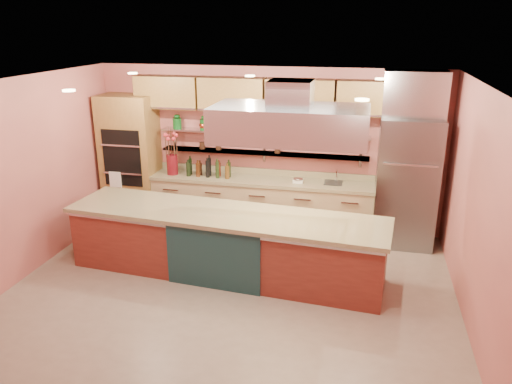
% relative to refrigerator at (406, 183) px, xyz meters
% --- Properties ---
extents(floor, '(6.00, 5.00, 0.02)m').
position_rel_refrigerator_xyz_m(floor, '(-2.35, -2.14, -1.06)').
color(floor, gray).
rests_on(floor, ground).
extents(ceiling, '(6.00, 5.00, 0.02)m').
position_rel_refrigerator_xyz_m(ceiling, '(-2.35, -2.14, 1.75)').
color(ceiling, black).
rests_on(ceiling, wall_back).
extents(wall_back, '(6.00, 0.04, 2.80)m').
position_rel_refrigerator_xyz_m(wall_back, '(-2.35, 0.36, 0.35)').
color(wall_back, '#B65D56').
rests_on(wall_back, floor).
extents(wall_front, '(6.00, 0.04, 2.80)m').
position_rel_refrigerator_xyz_m(wall_front, '(-2.35, -4.64, 0.35)').
color(wall_front, '#B65D56').
rests_on(wall_front, floor).
extents(wall_left, '(0.04, 5.00, 2.80)m').
position_rel_refrigerator_xyz_m(wall_left, '(-5.35, -2.14, 0.35)').
color(wall_left, '#B65D56').
rests_on(wall_left, floor).
extents(wall_right, '(0.04, 5.00, 2.80)m').
position_rel_refrigerator_xyz_m(wall_right, '(0.65, -2.14, 0.35)').
color(wall_right, '#B65D56').
rests_on(wall_right, floor).
extents(oven_stack, '(0.95, 0.64, 2.30)m').
position_rel_refrigerator_xyz_m(oven_stack, '(-4.80, 0.04, 0.10)').
color(oven_stack, olive).
rests_on(oven_stack, floor).
extents(refrigerator, '(0.95, 0.72, 2.10)m').
position_rel_refrigerator_xyz_m(refrigerator, '(0.00, 0.00, 0.00)').
color(refrigerator, slate).
rests_on(refrigerator, floor).
extents(back_counter, '(3.84, 0.64, 0.93)m').
position_rel_refrigerator_xyz_m(back_counter, '(-2.40, 0.06, -0.58)').
color(back_counter, tan).
rests_on(back_counter, floor).
extents(wall_shelf_lower, '(3.60, 0.26, 0.03)m').
position_rel_refrigerator_xyz_m(wall_shelf_lower, '(-2.40, 0.23, 0.30)').
color(wall_shelf_lower, '#B8BBC0').
rests_on(wall_shelf_lower, wall_back).
extents(wall_shelf_upper, '(3.60, 0.26, 0.03)m').
position_rel_refrigerator_xyz_m(wall_shelf_upper, '(-2.40, 0.23, 0.65)').
color(wall_shelf_upper, '#B8BBC0').
rests_on(wall_shelf_upper, wall_back).
extents(upper_cabinets, '(4.60, 0.36, 0.55)m').
position_rel_refrigerator_xyz_m(upper_cabinets, '(-2.35, 0.18, 1.30)').
color(upper_cabinets, olive).
rests_on(upper_cabinets, wall_back).
extents(range_hood, '(2.00, 1.00, 0.45)m').
position_rel_refrigerator_xyz_m(range_hood, '(-1.66, -1.65, 1.20)').
color(range_hood, '#B8BBC0').
rests_on(range_hood, ceiling).
extents(ceiling_downlights, '(4.00, 2.80, 0.02)m').
position_rel_refrigerator_xyz_m(ceiling_downlights, '(-2.35, -1.94, 1.72)').
color(ceiling_downlights, '#FFE5A5').
rests_on(ceiling_downlights, ceiling).
extents(island, '(4.56, 1.35, 0.94)m').
position_rel_refrigerator_xyz_m(island, '(-2.56, -1.65, -0.58)').
color(island, maroon).
rests_on(island, floor).
extents(flower_vase, '(0.25, 0.25, 0.35)m').
position_rel_refrigerator_xyz_m(flower_vase, '(-3.99, 0.01, 0.06)').
color(flower_vase, '#5B0D15').
rests_on(flower_vase, back_counter).
extents(oil_bottle_cluster, '(0.85, 0.56, 0.27)m').
position_rel_refrigerator_xyz_m(oil_bottle_cluster, '(-3.33, 0.01, 0.01)').
color(oil_bottle_cluster, black).
rests_on(oil_bottle_cluster, back_counter).
extents(kitchen_scale, '(0.18, 0.14, 0.09)m').
position_rel_refrigerator_xyz_m(kitchen_scale, '(-1.75, 0.01, -0.07)').
color(kitchen_scale, white).
rests_on(kitchen_scale, back_counter).
extents(bar_faucet, '(0.04, 0.04, 0.23)m').
position_rel_refrigerator_xyz_m(bar_faucet, '(-1.12, 0.11, -0.00)').
color(bar_faucet, silver).
rests_on(bar_faucet, back_counter).
extents(copper_kettle, '(0.22, 0.22, 0.14)m').
position_rel_refrigerator_xyz_m(copper_kettle, '(-3.28, 0.23, 0.74)').
color(copper_kettle, '#B6472A').
rests_on(copper_kettle, wall_shelf_upper).
extents(green_canister, '(0.16, 0.16, 0.16)m').
position_rel_refrigerator_xyz_m(green_canister, '(-2.81, 0.23, 0.74)').
color(green_canister, '#0F4616').
rests_on(green_canister, wall_shelf_upper).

